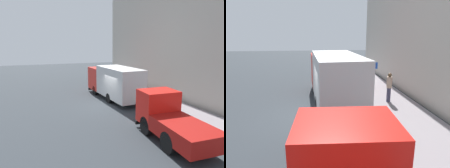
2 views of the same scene
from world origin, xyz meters
TOP-DOWN VIEW (x-y plane):
  - ground at (0.00, 0.00)m, footprint 80.00×80.00m
  - sidewalk at (4.64, 0.00)m, footprint 3.28×30.00m
  - large_utility_truck at (1.27, 1.81)m, footprint 2.80×8.23m
  - pedestrian_walking at (4.63, 1.41)m, footprint 0.46×0.46m
  - traffic_cone_orange at (3.57, 5.44)m, footprint 0.48×0.48m
  - street_sign_post at (3.43, 0.80)m, footprint 0.44×0.08m

SIDE VIEW (x-z plane):
  - ground at x=0.00m, z-range 0.00..0.00m
  - sidewalk at x=4.64m, z-range 0.00..0.12m
  - traffic_cone_orange at x=3.57m, z-range 0.12..0.81m
  - pedestrian_walking at x=4.63m, z-range 0.19..1.99m
  - street_sign_post at x=3.43m, z-range 0.36..2.96m
  - large_utility_truck at x=1.27m, z-range 0.14..3.26m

